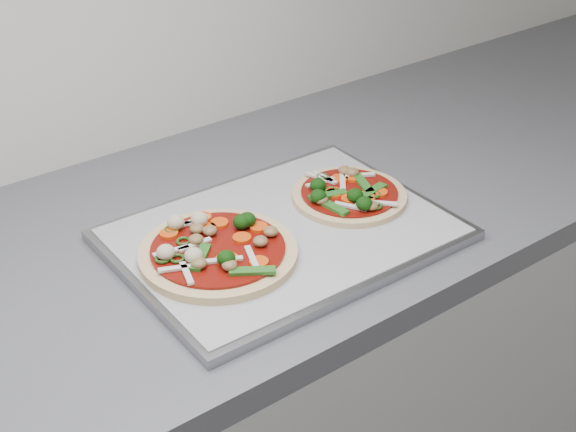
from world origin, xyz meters
TOP-DOWN VIEW (x-y plane):
  - baking_tray at (0.56, 1.22)m, footprint 0.45×0.34m
  - parchment at (0.56, 1.22)m, footprint 0.44×0.32m
  - pizza_left at (0.46, 1.22)m, footprint 0.22×0.22m
  - pizza_right at (0.69, 1.22)m, footprint 0.19×0.19m

SIDE VIEW (x-z plane):
  - baking_tray at x=0.56m, z-range 0.90..0.91m
  - parchment at x=0.56m, z-range 0.91..0.92m
  - pizza_right at x=0.69m, z-range 0.91..0.94m
  - pizza_left at x=0.46m, z-range 0.91..0.94m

